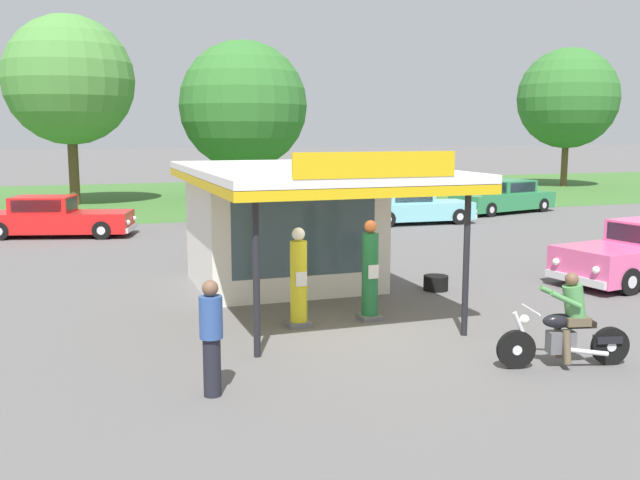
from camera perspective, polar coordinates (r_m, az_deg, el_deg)
ground_plane at (r=13.88m, az=3.56°, el=-7.37°), size 300.00×300.00×0.00m
grass_verge_strip at (r=42.80m, az=-11.95°, el=3.39°), size 120.00×24.00×0.01m
service_station_kiosk at (r=17.34m, az=-2.62°, el=1.87°), size 4.94×8.00×3.50m
gas_pump_nearside at (r=14.07m, az=-1.73°, el=-3.33°), size 0.44×0.44×1.98m
gas_pump_offside at (r=14.57m, az=4.03°, el=-2.76°), size 0.44×0.44×2.06m
motorcycle_with_rider at (r=12.40m, az=19.18°, el=-6.68°), size 2.23×0.79×1.58m
parked_car_back_row_far_left at (r=34.96m, az=14.54°, el=3.27°), size 5.78×3.23×1.54m
parked_car_back_row_centre_right at (r=30.15m, az=-5.47°, el=2.71°), size 5.20×2.03×1.52m
parked_car_back_row_centre_left at (r=27.86m, az=-20.49°, el=1.63°), size 5.70×3.14×1.49m
parked_car_back_row_far_right at (r=30.08m, az=7.50°, el=2.62°), size 4.98×2.08×1.51m
bystander_standing_back_lot at (r=21.00m, az=-9.60°, el=0.64°), size 0.34×0.34×1.76m
bystander_strolling_foreground at (r=10.51m, az=-8.71°, el=-7.54°), size 0.34×0.34×1.73m
tree_oak_right at (r=52.95m, az=19.25°, el=10.67°), size 6.88×6.88×9.52m
tree_oak_distant_spare at (r=41.88m, az=-6.19°, el=10.67°), size 7.37×7.37×8.99m
tree_oak_far_left at (r=39.77m, az=-19.38°, el=11.85°), size 6.64×6.64×9.76m
spare_tire_stack at (r=17.58m, az=9.27°, el=-3.42°), size 0.60×0.60×0.36m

